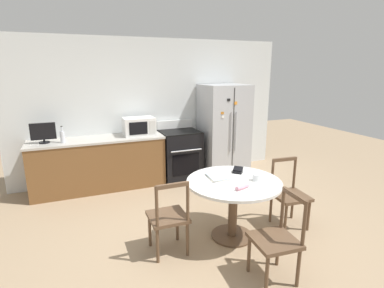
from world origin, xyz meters
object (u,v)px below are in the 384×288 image
(refrigerator, at_px, (223,130))
(countertop_tv, at_px, (43,132))
(oven_range, at_px, (180,154))
(microwave, at_px, (139,126))
(dining_chair_near, at_px, (277,240))
(candle_glass, at_px, (256,178))
(wallet, at_px, (238,171))
(dining_chair_right, at_px, (289,195))
(dining_chair_left, at_px, (168,218))
(counter_bottle, at_px, (62,136))

(refrigerator, bearing_deg, countertop_tv, 178.57)
(oven_range, bearing_deg, countertop_tv, 179.63)
(microwave, height_order, dining_chair_near, microwave)
(candle_glass, xyz_separation_m, wallet, (-0.06, 0.33, -0.01))
(microwave, height_order, dining_chair_right, microwave)
(dining_chair_left, bearing_deg, dining_chair_right, -0.17)
(refrigerator, xyz_separation_m, counter_bottle, (-2.91, -0.01, 0.12))
(counter_bottle, relative_size, candle_glass, 2.86)
(microwave, bearing_deg, dining_chair_left, -94.81)
(oven_range, relative_size, dining_chair_near, 1.20)
(microwave, xyz_separation_m, dining_chair_right, (1.48, -2.30, -0.62))
(microwave, distance_m, dining_chair_near, 3.24)
(microwave, xyz_separation_m, countertop_tv, (-1.54, -0.03, 0.02))
(candle_glass, bearing_deg, dining_chair_left, 175.81)
(countertop_tv, relative_size, dining_chair_near, 0.42)
(refrigerator, height_order, dining_chair_near, refrigerator)
(countertop_tv, height_order, wallet, countertop_tv)
(counter_bottle, xyz_separation_m, dining_chair_left, (1.07, -2.17, -0.57))
(countertop_tv, bearing_deg, counter_bottle, -17.24)
(oven_range, bearing_deg, dining_chair_right, -72.19)
(counter_bottle, height_order, wallet, counter_bottle)
(dining_chair_near, xyz_separation_m, candle_glass, (0.24, 0.75, 0.35))
(dining_chair_left, bearing_deg, wallet, 13.85)
(refrigerator, distance_m, countertop_tv, 3.19)
(candle_glass, relative_size, wallet, 0.54)
(refrigerator, relative_size, counter_bottle, 6.48)
(microwave, height_order, candle_glass, microwave)
(refrigerator, bearing_deg, dining_chair_right, -94.34)
(candle_glass, bearing_deg, oven_range, 93.53)
(counter_bottle, bearing_deg, wallet, -42.51)
(counter_bottle, relative_size, dining_chair_left, 0.30)
(counter_bottle, xyz_separation_m, candle_glass, (2.16, -2.25, -0.22))
(refrigerator, relative_size, dining_chair_near, 1.95)
(oven_range, distance_m, candle_glass, 2.35)
(dining_chair_right, bearing_deg, oven_range, -67.19)
(dining_chair_left, xyz_separation_m, dining_chair_near, (0.85, -0.83, 0.00))
(refrigerator, relative_size, dining_chair_left, 1.95)
(dining_chair_right, distance_m, wallet, 0.77)
(counter_bottle, distance_m, dining_chair_near, 3.61)
(dining_chair_near, xyz_separation_m, wallet, (0.18, 1.07, 0.34))
(oven_range, height_order, wallet, oven_range)
(countertop_tv, xyz_separation_m, counter_bottle, (0.28, -0.09, -0.07))
(refrigerator, bearing_deg, candle_glass, -108.31)
(refrigerator, distance_m, microwave, 1.66)
(candle_glass, bearing_deg, dining_chair_right, 6.74)
(oven_range, height_order, microwave, microwave)
(counter_bottle, relative_size, dining_chair_near, 0.30)
(dining_chair_left, distance_m, dining_chair_near, 1.18)
(refrigerator, relative_size, oven_range, 1.63)
(oven_range, distance_m, counter_bottle, 2.09)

